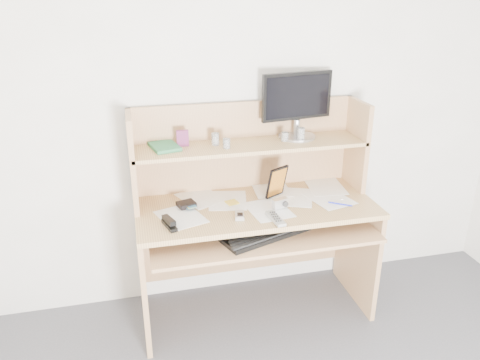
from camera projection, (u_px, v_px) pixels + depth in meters
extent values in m
cube|color=white|center=(244.00, 109.00, 2.84)|extent=(3.60, 0.04, 2.50)
cube|color=tan|center=(256.00, 207.00, 2.75)|extent=(1.40, 0.60, 0.03)
cube|color=tan|center=(143.00, 277.00, 2.74)|extent=(0.03, 0.56, 0.72)
cube|color=tan|center=(357.00, 249.00, 3.04)|extent=(0.03, 0.56, 0.72)
cube|color=tan|center=(244.00, 243.00, 3.16)|extent=(1.34, 0.02, 0.41)
cube|color=tan|center=(262.00, 231.00, 2.68)|extent=(1.28, 0.55, 0.02)
cube|color=tan|center=(245.00, 145.00, 2.90)|extent=(1.40, 0.02, 0.55)
cube|color=tan|center=(132.00, 162.00, 2.63)|extent=(0.03, 0.30, 0.55)
cube|color=tan|center=(356.00, 144.00, 2.92)|extent=(0.03, 0.30, 0.55)
cube|color=tan|center=(250.00, 145.00, 2.76)|extent=(1.38, 0.30, 0.02)
cube|color=white|center=(256.00, 205.00, 2.74)|extent=(1.32, 0.54, 0.01)
cube|color=black|center=(266.00, 233.00, 2.61)|extent=(0.54, 0.34, 0.03)
cube|color=black|center=(266.00, 231.00, 2.60)|extent=(0.51, 0.32, 0.01)
cube|color=#969792|center=(275.00, 219.00, 2.55)|extent=(0.07, 0.18, 0.02)
cube|color=#B9BABC|center=(240.00, 215.00, 2.58)|extent=(0.07, 0.10, 0.02)
cube|color=black|center=(169.00, 222.00, 2.48)|extent=(0.08, 0.15, 0.04)
cube|color=black|center=(186.00, 204.00, 2.71)|extent=(0.12, 0.11, 0.03)
cube|color=yellow|center=(232.00, 203.00, 2.76)|extent=(0.08, 0.08, 0.01)
cube|color=#B9B9BC|center=(280.00, 203.00, 2.69)|extent=(0.10, 0.06, 0.06)
cube|color=black|center=(277.00, 182.00, 2.80)|extent=(0.13, 0.08, 0.20)
cylinder|color=#1924C0|center=(340.00, 204.00, 2.73)|extent=(0.12, 0.09, 0.01)
cube|color=#A81617|center=(183.00, 138.00, 2.69)|extent=(0.07, 0.02, 0.10)
cube|color=#368852|center=(164.00, 147.00, 2.67)|extent=(0.18, 0.23, 0.02)
cylinder|color=black|center=(227.00, 143.00, 2.66)|extent=(0.05, 0.05, 0.06)
cylinder|color=silver|center=(215.00, 139.00, 2.71)|extent=(0.06, 0.06, 0.07)
cylinder|color=black|center=(285.00, 137.00, 2.79)|extent=(0.05, 0.05, 0.05)
cylinder|color=silver|center=(301.00, 134.00, 2.79)|extent=(0.05, 0.05, 0.08)
cylinder|color=#B7B7BC|center=(297.00, 136.00, 2.86)|extent=(0.23, 0.23, 0.01)
cylinder|color=#B7B7BC|center=(297.00, 127.00, 2.85)|extent=(0.04, 0.04, 0.09)
cube|color=black|center=(297.00, 96.00, 2.79)|extent=(0.45, 0.10, 0.28)
cube|color=black|center=(298.00, 97.00, 2.78)|extent=(0.41, 0.07, 0.25)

